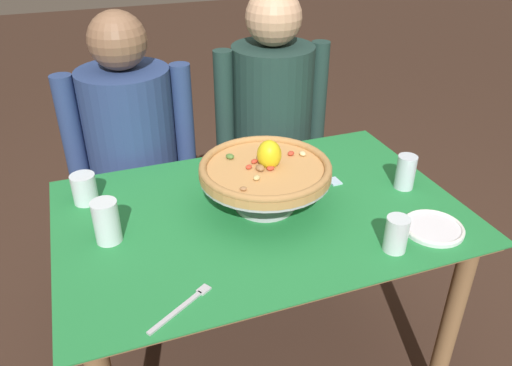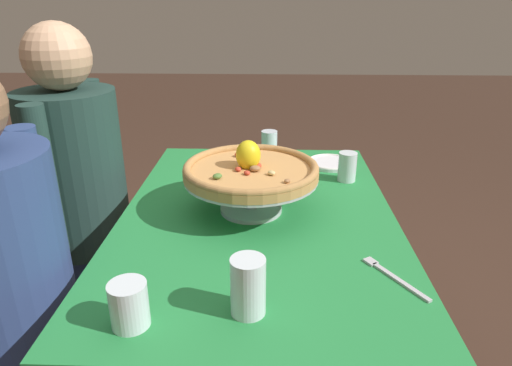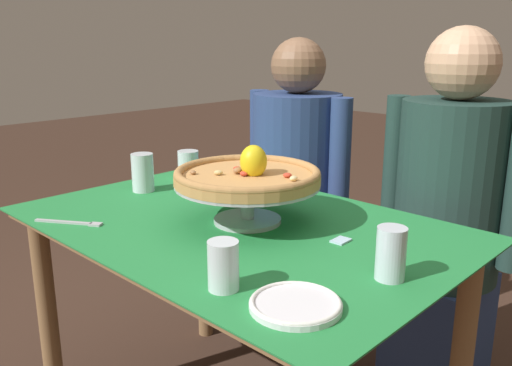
{
  "view_description": "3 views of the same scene",
  "coord_description": "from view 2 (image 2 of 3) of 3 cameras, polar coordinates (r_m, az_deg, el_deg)",
  "views": [
    {
      "loc": [
        -0.46,
        -1.22,
        1.58
      ],
      "look_at": [
        0.01,
        0.08,
        0.76
      ],
      "focal_mm": 35.26,
      "sensor_mm": 36.0,
      "label": 1
    },
    {
      "loc": [
        -1.23,
        -0.04,
        1.33
      ],
      "look_at": [
        -0.02,
        0.0,
        0.82
      ],
      "focal_mm": 31.72,
      "sensor_mm": 36.0,
      "label": 2
    },
    {
      "loc": [
        1.02,
        -0.98,
        1.2
      ],
      "look_at": [
        0.03,
        0.05,
        0.82
      ],
      "focal_mm": 37.49,
      "sensor_mm": 36.0,
      "label": 3
    }
  ],
  "objects": [
    {
      "name": "dinner_fork",
      "position": [
        1.13,
        16.77,
        -11.15
      ],
      "size": [
        0.18,
        0.12,
        0.01
      ],
      "color": "#B7B7C1",
      "rests_on": "dining_table"
    },
    {
      "name": "side_plate",
      "position": [
        1.79,
        9.34,
        2.56
      ],
      "size": [
        0.18,
        0.18,
        0.02
      ],
      "color": "white",
      "rests_on": "dining_table"
    },
    {
      "name": "water_glass_back_left",
      "position": [
        0.96,
        -15.67,
        -14.88
      ],
      "size": [
        0.08,
        0.08,
        0.1
      ],
      "color": "silver",
      "rests_on": "dining_table"
    },
    {
      "name": "water_glass_side_left",
      "position": [
        0.95,
        -1.01,
        -13.3
      ],
      "size": [
        0.07,
        0.07,
        0.13
      ],
      "color": "silver",
      "rests_on": "dining_table"
    },
    {
      "name": "pizza",
      "position": [
        1.34,
        -0.66,
        1.76
      ],
      "size": [
        0.4,
        0.4,
        0.11
      ],
      "color": "tan",
      "rests_on": "pizza_stand"
    },
    {
      "name": "water_glass_front_right",
      "position": [
        1.63,
        11.41,
        1.79
      ],
      "size": [
        0.06,
        0.06,
        0.1
      ],
      "color": "silver",
      "rests_on": "dining_table"
    },
    {
      "name": "diner_right",
      "position": [
        1.84,
        -21.28,
        -1.77
      ],
      "size": [
        0.51,
        0.36,
        1.25
      ],
      "color": "navy",
      "rests_on": "ground"
    },
    {
      "name": "sugar_packet",
      "position": [
        1.65,
        -2.19,
        0.85
      ],
      "size": [
        0.04,
        0.05,
        0.0
      ],
      "primitive_type": "cube",
      "rotation": [
        0.0,
        0.0,
        1.62
      ],
      "color": "silver",
      "rests_on": "dining_table"
    },
    {
      "name": "diner_left",
      "position": [
        1.35,
        -29.08,
        -13.41
      ],
      "size": [
        0.51,
        0.36,
        1.21
      ],
      "color": "black",
      "rests_on": "ground"
    },
    {
      "name": "water_glass_side_right",
      "position": [
        1.82,
        1.67,
        4.55
      ],
      "size": [
        0.06,
        0.06,
        0.12
      ],
      "color": "silver",
      "rests_on": "dining_table"
    },
    {
      "name": "pizza_stand",
      "position": [
        1.36,
        -0.63,
        -0.39
      ],
      "size": [
        0.4,
        0.4,
        0.11
      ],
      "color": "#B7B7C1",
      "rests_on": "dining_table"
    },
    {
      "name": "dining_table",
      "position": [
        1.42,
        0.23,
        -7.81
      ],
      "size": [
        1.23,
        0.82,
        0.71
      ],
      "color": "olive",
      "rests_on": "ground"
    }
  ]
}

